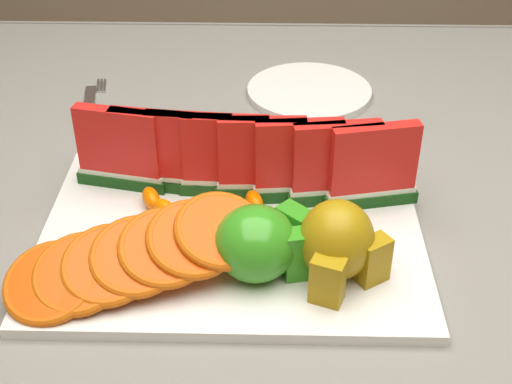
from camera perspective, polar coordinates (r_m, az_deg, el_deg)
The scene contains 11 objects.
table at distance 0.90m, azimuth -0.86°, elevation -5.14°, with size 1.40×0.90×0.75m.
tablecloth at distance 0.86m, azimuth -0.89°, elevation -1.95°, with size 1.53×1.03×0.20m.
platter at distance 0.76m, azimuth -1.94°, elevation -3.41°, with size 0.40×0.30×0.01m.
apple_cluster at distance 0.68m, azimuth 0.57°, elevation -4.12°, with size 0.12×0.10×0.07m.
pear_cluster at distance 0.68m, azimuth 6.59°, elevation -4.12°, with size 0.09×0.09×0.08m.
side_plate at distance 1.05m, azimuth 4.28°, elevation 8.03°, with size 0.21×0.21×0.01m.
fork at distance 1.02m, azimuth -13.16°, elevation 6.28°, with size 0.04×0.20×0.00m.
watermelon_row at distance 0.78m, azimuth -0.99°, elevation 2.65°, with size 0.39×0.07×0.10m.
orange_fan_front at distance 0.68m, azimuth -9.51°, elevation -5.06°, with size 0.27×0.16×0.07m.
orange_fan_back at distance 0.84m, azimuth -1.54°, elevation 3.06°, with size 0.33×0.11×0.05m.
tangerine_segments at distance 0.77m, azimuth -4.13°, elevation -1.28°, with size 0.14×0.07×0.02m.
Camera 1 is at (0.03, -0.69, 1.23)m, focal length 50.00 mm.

